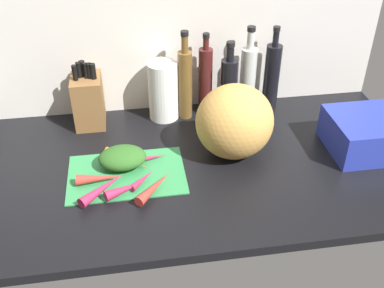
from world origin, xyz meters
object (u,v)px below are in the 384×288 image
object	(u,v)px
carrot_0	(127,159)
paper_towel_roll	(163,91)
carrot_3	(148,158)
cutting_board	(127,174)
carrot_1	(126,189)
carrot_6	(103,188)
knife_block	(88,100)
bottle_2	(229,87)
bottle_3	(248,77)
bottle_4	(272,76)
dish_rack	(365,134)
bottle_1	(205,80)
bottle_0	(185,83)
carrot_4	(143,179)
carrot_5	(154,187)
carrot_2	(100,178)
winter_squash	(234,122)

from	to	relation	value
carrot_0	paper_towel_roll	distance (cm)	32.51
carrot_3	cutting_board	bearing A→B (deg)	-143.88
carrot_1	carrot_3	world-z (taller)	carrot_1
carrot_6	knife_block	world-z (taller)	knife_block
bottle_2	bottle_3	world-z (taller)	bottle_3
bottle_4	dish_rack	world-z (taller)	bottle_4
bottle_2	dish_rack	world-z (taller)	bottle_2
bottle_1	bottle_3	world-z (taller)	bottle_3
paper_towel_roll	bottle_0	world-z (taller)	bottle_0
bottle_2	dish_rack	xyz separation A→B (cm)	(40.64, -28.76, -6.08)
carrot_0	carrot_1	world-z (taller)	carrot_1
cutting_board	bottle_2	size ratio (longest dim) A/B	1.25
carrot_0	bottle_3	distance (cm)	56.17
carrot_1	dish_rack	world-z (taller)	dish_rack
cutting_board	paper_towel_roll	distance (cm)	38.28
carrot_0	carrot_4	xyz separation A→B (cm)	(4.38, -11.50, 0.02)
dish_rack	bottle_1	bearing A→B (deg)	146.11
carrot_5	paper_towel_roll	xyz separation A→B (cm)	(7.46, 43.63, 8.60)
carrot_1	knife_block	distance (cm)	44.64
carrot_6	bottle_3	size ratio (longest dim) A/B	0.51
carrot_5	bottle_2	bearing A→B (deg)	52.78
paper_towel_roll	bottle_4	xyz separation A→B (cm)	(41.14, 0.98, 2.39)
carrot_5	bottle_1	world-z (taller)	bottle_1
carrot_1	paper_towel_roll	bearing A→B (deg)	69.76
carrot_3	carrot_1	bearing A→B (deg)	-117.27
knife_block	carrot_2	bearing A→B (deg)	-84.35
carrot_3	carrot_6	distance (cm)	19.80
bottle_0	cutting_board	bearing A→B (deg)	-125.46
dish_rack	carrot_6	bearing A→B (deg)	-173.03
winter_squash	bottle_4	size ratio (longest dim) A/B	0.78
carrot_6	carrot_0	bearing A→B (deg)	62.29
carrot_2	bottle_3	xyz separation A→B (cm)	(55.42, 38.05, 11.03)
carrot_3	paper_towel_roll	distance (cm)	30.73
cutting_board	winter_squash	world-z (taller)	winter_squash
cutting_board	paper_towel_roll	xyz separation A→B (cm)	(15.39, 33.41, 10.61)
bottle_4	bottle_1	bearing A→B (deg)	178.80
carrot_5	carrot_4	bearing A→B (deg)	123.59
carrot_2	carrot_5	bearing A→B (deg)	-22.99
carrot_5	bottle_3	xyz separation A→B (cm)	(39.41, 44.84, 11.08)
carrot_2	bottle_3	size ratio (longest dim) A/B	0.43
carrot_2	dish_rack	bearing A→B (deg)	3.70
carrot_2	knife_block	xyz separation A→B (cm)	(-3.60, 36.40, 7.33)
carrot_4	winter_squash	distance (cm)	34.71
bottle_4	carrot_3	bearing A→B (deg)	-149.43
cutting_board	bottle_0	bearing A→B (deg)	54.54
bottle_2	bottle_4	distance (cm)	17.65
carrot_4	carrot_2	bearing A→B (deg)	171.01
bottle_0	carrot_4	bearing A→B (deg)	-115.94
bottle_0	bottle_1	size ratio (longest dim) A/B	1.07
carrot_5	bottle_0	size ratio (longest dim) A/B	0.46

